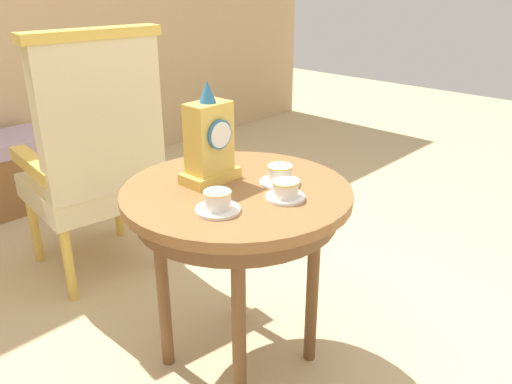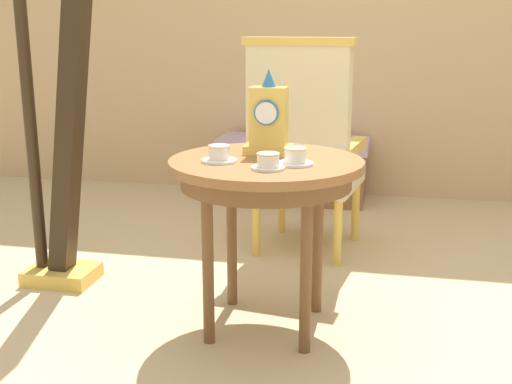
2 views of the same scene
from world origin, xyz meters
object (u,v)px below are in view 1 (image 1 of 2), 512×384
Objects in this scene: side_table at (237,210)px; teacup_center at (280,176)px; teacup_left at (218,202)px; mantel_clock at (209,142)px; armchair at (95,155)px; teacup_right at (285,191)px.

teacup_center is at bearing -32.09° from side_table.
teacup_left is 0.27m from mantel_clock.
side_table is 5.60× the size of teacup_left.
side_table is at bearing -91.47° from armchair.
teacup_left is at bearing -152.84° from side_table.
side_table is 0.66× the size of armchair.
teacup_center is (0.12, -0.08, 0.11)m from side_table.
teacup_left is 0.12× the size of armchair.
teacup_left is 0.29m from teacup_center.
teacup_left is at bearing -100.72° from armchair.
mantel_clock reaches higher than teacup_right.
mantel_clock is (-0.01, 0.11, 0.21)m from side_table.
side_table is 0.18m from teacup_center.
teacup_right is (0.04, -0.17, 0.11)m from side_table.
armchair reaches higher than side_table.
teacup_left is 1.09× the size of teacup_right.
side_table is at bearing 103.34° from teacup_right.
armchair reaches higher than teacup_center.
mantel_clock is at bearing 96.32° from side_table.
side_table is 0.20m from teacup_right.
teacup_right is 0.92× the size of teacup_center.
teacup_right is 1.08m from armchair.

